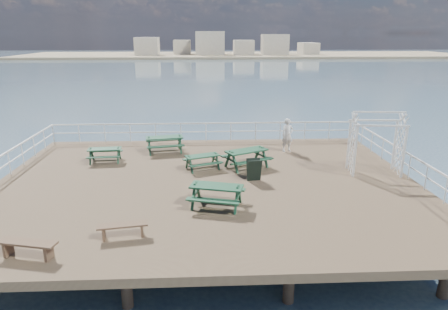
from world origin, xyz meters
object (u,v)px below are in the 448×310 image
picnic_table_b (165,141)px  person (287,135)px  picnic_table_d (217,191)px  picnic_table_e (202,159)px  flat_bench_near (123,228)px  picnic_table_c (247,155)px  trellis_arbor (376,146)px  picnic_table_a (105,152)px  flat_bench_far (28,246)px

picnic_table_b → person: bearing=-11.9°
picnic_table_d → picnic_table_e: picnic_table_d is taller
picnic_table_e → person: bearing=10.2°
picnic_table_d → flat_bench_near: bearing=-128.4°
picnic_table_c → trellis_arbor: bearing=-37.2°
picnic_table_b → flat_bench_near: (-0.42, -9.37, -0.27)m
picnic_table_e → picnic_table_a: bearing=143.4°
picnic_table_e → person: 5.32m
picnic_table_b → person: (6.57, -0.19, 0.29)m
trellis_arbor → flat_bench_far: bearing=-147.0°
picnic_table_b → picnic_table_e: 3.56m
picnic_table_c → trellis_arbor: size_ratio=0.88×
picnic_table_c → person: bearing=19.7°
picnic_table_b → picnic_table_d: size_ratio=0.98×
picnic_table_a → picnic_table_b: bearing=25.7°
picnic_table_b → picnic_table_e: picnic_table_b is taller
picnic_table_d → picnic_table_e: (-0.53, 4.25, -0.10)m
picnic_table_a → picnic_table_b: (2.79, 1.57, 0.11)m
picnic_table_b → picnic_table_e: bearing=-65.4°
trellis_arbor → flat_bench_near: bearing=-146.0°
picnic_table_e → person: person is taller
picnic_table_d → flat_bench_near: size_ratio=1.41×
picnic_table_a → trellis_arbor: (12.61, -2.25, 0.77)m
picnic_table_a → picnic_table_e: 5.01m
picnic_table_d → picnic_table_a: bearing=148.9°
picnic_table_c → picnic_table_e: 2.09m
picnic_table_b → flat_bench_near: size_ratio=1.39×
picnic_table_c → trellis_arbor: (5.70, -1.06, 0.64)m
picnic_table_c → flat_bench_near: (-4.54, -6.61, -0.29)m
flat_bench_far → person: person is taller
picnic_table_c → person: 3.57m
picnic_table_b → picnic_table_a: bearing=-160.8°
picnic_table_e → trellis_arbor: size_ratio=0.68×
flat_bench_near → person: size_ratio=0.88×
picnic_table_e → person: (4.54, 2.74, 0.40)m
picnic_table_b → flat_bench_near: picnic_table_b is taller
picnic_table_c → trellis_arbor: trellis_arbor is taller
picnic_table_c → flat_bench_near: 8.02m
picnic_table_c → flat_bench_far: 10.37m
picnic_table_b → picnic_table_d: 7.62m
picnic_table_b → flat_bench_far: 10.81m
picnic_table_c → picnic_table_d: bearing=-136.0°
picnic_table_d → person: bearing=75.4°
picnic_table_b → picnic_table_d: (2.56, -7.18, -0.01)m
flat_bench_far → picnic_table_b: bearing=87.7°
picnic_table_a → picnic_table_e: picnic_table_a is taller
picnic_table_c → picnic_table_b: bearing=119.5°
picnic_table_d → flat_bench_far: (-5.44, -3.24, -0.22)m
picnic_table_b → picnic_table_e: (2.03, -2.93, -0.12)m
picnic_table_d → flat_bench_near: picnic_table_d is taller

